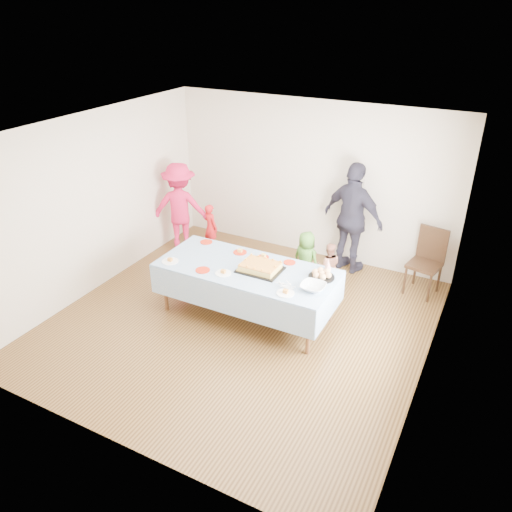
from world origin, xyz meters
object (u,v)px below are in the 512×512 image
Objects in this scene: dining_chair at (428,257)px; adult_left at (180,207)px; birthday_cake at (260,267)px; party_table at (246,271)px.

dining_chair is 4.25m from adult_left.
adult_left reaches higher than birthday_cake.
birthday_cake is 2.69m from dining_chair.
party_table is at bearing -174.78° from birthday_cake.
party_table is 2.85m from dining_chair.
party_table is 2.40× the size of dining_chair.
party_table is at bearing 123.26° from adult_left.
birthday_cake is at bearing 126.02° from adult_left.
birthday_cake reaches higher than party_table.
dining_chair is 0.65× the size of adult_left.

